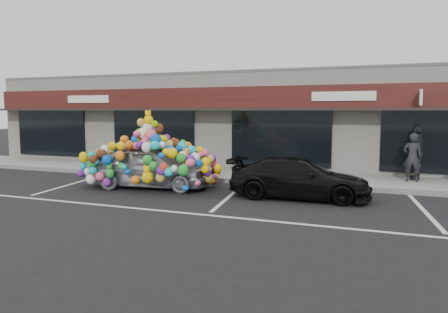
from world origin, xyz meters
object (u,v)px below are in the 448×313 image
at_px(black_sedan, 299,178).
at_px(pedestrian_a, 412,157).
at_px(pedestrian_c, 417,153).
at_px(toy_car, 150,162).

distance_m(black_sedan, pedestrian_a, 4.77).
bearing_deg(pedestrian_c, toy_car, -61.69).
height_order(toy_car, pedestrian_c, toy_car).
relative_size(toy_car, black_sedan, 1.13).
bearing_deg(pedestrian_a, pedestrian_c, -108.53).
relative_size(black_sedan, pedestrian_c, 2.16).
xyz_separation_m(toy_car, pedestrian_a, (8.21, 3.66, 0.11)).
distance_m(toy_car, black_sedan, 5.05).
bearing_deg(black_sedan, pedestrian_a, -44.37).
relative_size(black_sedan, pedestrian_a, 2.46).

